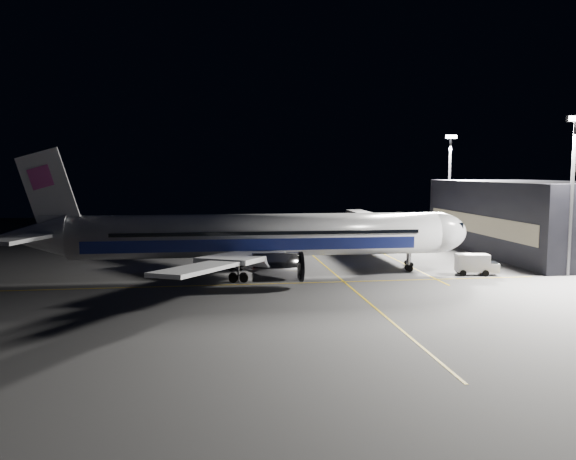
% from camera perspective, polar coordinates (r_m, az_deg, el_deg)
% --- Properties ---
extents(ground, '(200.00, 200.00, 0.00)m').
position_cam_1_polar(ground, '(74.44, -2.90, -4.58)').
color(ground, '#4C4C4F').
rests_on(ground, ground).
extents(guide_line_main, '(0.25, 80.00, 0.01)m').
position_cam_1_polar(guide_line_main, '(75.91, 4.67, -4.39)').
color(guide_line_main, gold).
rests_on(guide_line_main, ground).
extents(guide_line_cross, '(70.00, 0.25, 0.01)m').
position_cam_1_polar(guide_line_cross, '(68.57, -2.48, -5.50)').
color(guide_line_cross, gold).
rests_on(guide_line_cross, ground).
extents(guide_line_side, '(0.25, 40.00, 0.01)m').
position_cam_1_polar(guide_line_side, '(88.60, 10.89, -2.98)').
color(guide_line_side, gold).
rests_on(guide_line_side, ground).
extents(airliner, '(61.48, 54.22, 16.64)m').
position_cam_1_polar(airliner, '(73.59, -3.76, -0.65)').
color(airliner, silver).
rests_on(airliner, ground).
extents(terminal, '(18.12, 40.00, 12.00)m').
position_cam_1_polar(terminal, '(101.59, 23.16, 1.19)').
color(terminal, black).
rests_on(terminal, ground).
extents(jet_bridge, '(3.60, 34.40, 6.30)m').
position_cam_1_polar(jet_bridge, '(95.63, 9.41, 0.47)').
color(jet_bridge, '#B2B2B7').
rests_on(jet_bridge, ground).
extents(floodlight_mast_north, '(2.40, 0.68, 20.70)m').
position_cam_1_polar(floodlight_mast_north, '(114.57, 16.08, 5.12)').
color(floodlight_mast_north, '#59595E').
rests_on(floodlight_mast_north, ground).
extents(floodlight_mast_south, '(2.40, 0.67, 20.70)m').
position_cam_1_polar(floodlight_mast_south, '(81.23, 26.94, 4.44)').
color(floodlight_mast_south, '#59595E').
rests_on(floodlight_mast_south, ground).
extents(service_truck, '(5.68, 3.05, 2.76)m').
position_cam_1_polar(service_truck, '(78.22, 18.57, -3.28)').
color(service_truck, silver).
rests_on(service_truck, ground).
extents(baggage_tug, '(2.55, 2.22, 1.61)m').
position_cam_1_polar(baggage_tug, '(82.42, -2.54, -3.03)').
color(baggage_tug, black).
rests_on(baggage_tug, ground).
extents(safety_cone_a, '(0.40, 0.40, 0.61)m').
position_cam_1_polar(safety_cone_a, '(82.42, -0.80, -3.33)').
color(safety_cone_a, '#D93F09').
rests_on(safety_cone_a, ground).
extents(safety_cone_b, '(0.45, 0.45, 0.68)m').
position_cam_1_polar(safety_cone_b, '(85.69, 0.50, -2.95)').
color(safety_cone_b, '#D93F09').
rests_on(safety_cone_b, ground).
extents(safety_cone_c, '(0.39, 0.39, 0.58)m').
position_cam_1_polar(safety_cone_c, '(85.38, -3.91, -3.02)').
color(safety_cone_c, '#D93F09').
rests_on(safety_cone_c, ground).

